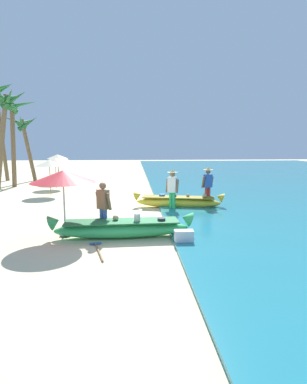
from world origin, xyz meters
name	(u,v)px	position (x,y,z in m)	size (l,w,h in m)	color
ground_plane	(129,226)	(0.00, 0.00, 0.00)	(80.00, 80.00, 0.00)	beige
boat_green_foreground	(122,228)	(-0.19, -1.27, 0.29)	(4.42, 0.93, 0.82)	#38B760
boat_yellow_midground	(178,202)	(2.14, 2.94, 0.28)	(4.02, 1.40, 0.77)	yellow
person_vendor_hatted	(172,187)	(1.80, 2.37, 1.02)	(0.58, 0.46, 1.77)	green
person_tourist_customer	(103,205)	(-0.79, -0.87, 0.94)	(0.56, 0.50, 1.66)	#3D5BA8
person_vendor_assistant	(208,184)	(3.49, 3.14, 1.04)	(0.58, 0.44, 1.80)	#B2383D
patio_umbrella_large	(63,177)	(-1.96, -1.02, 1.85)	(1.95, 1.95, 2.05)	#B7B7BC
parasol_row_0	(49,163)	(-4.40, 6.92, 1.75)	(1.60, 1.60, 1.91)	#8E6B47
parasol_row_1	(55,160)	(-4.71, 9.58, 1.75)	(1.60, 1.60, 1.91)	#8E6B47
parasol_row_2	(58,158)	(-5.13, 12.11, 1.75)	(1.60, 1.60, 1.91)	#8E6B47
parasol_row_3	(58,157)	(-5.76, 14.71, 1.75)	(1.60, 1.60, 1.91)	#8E6B47
palm_tree_leaning_seaward	(13,117)	(-7.36, 10.23, 4.44)	(2.51, 2.35, 5.61)	brown
palm_tree_mid_cluster	(5,110)	(-7.36, 9.05, 4.74)	(2.67, 2.50, 5.99)	brown
palm_tree_far_behind	(24,129)	(-7.84, 13.54, 3.79)	(2.36, 2.78, 4.83)	brown
cooler_box	(184,237)	(1.57, -2.06, 0.21)	(0.54, 0.29, 0.42)	silver
paddle	(98,248)	(-0.84, -2.32, 0.03)	(0.56, 1.54, 0.05)	#8E6B47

